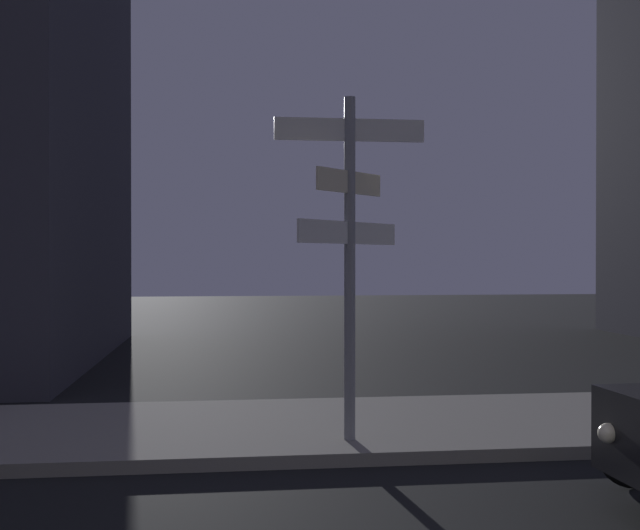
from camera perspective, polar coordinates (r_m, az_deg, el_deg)
name	(u,v)px	position (r m, az deg, el deg)	size (l,w,h in m)	color
sidewalk_kerb	(382,426)	(9.49, 4.58, -11.77)	(40.00, 3.07, 0.14)	gray
signpost	(350,236)	(8.26, 2.21, 2.15)	(1.62, 1.25, 3.67)	gray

